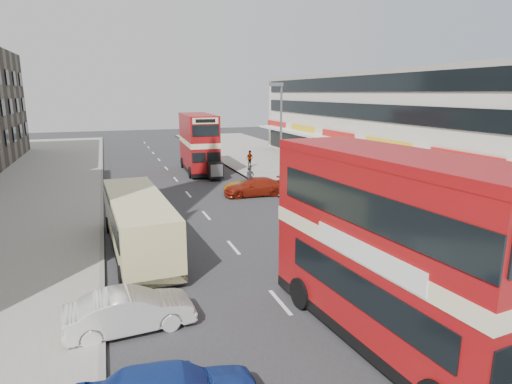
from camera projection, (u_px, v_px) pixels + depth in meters
name	position (u px, v px, depth m)	size (l,w,h in m)	color
ground	(304.00, 330.00, 13.77)	(160.00, 160.00, 0.00)	#28282B
road_surface	(188.00, 194.00, 32.16)	(12.00, 90.00, 0.01)	#28282B
pavement_right	(331.00, 183.00, 36.00)	(12.00, 90.00, 0.15)	gray
pavement_left	(7.00, 207.00, 28.28)	(12.00, 90.00, 0.15)	gray
kerb_left	(102.00, 200.00, 30.18)	(0.20, 90.00, 0.16)	gray
kerb_right	(265.00, 188.00, 34.10)	(0.20, 90.00, 0.16)	gray
commercial_row	(399.00, 123.00, 39.35)	(9.90, 46.20, 9.30)	beige
street_lamp	(280.00, 130.00, 31.34)	(1.00, 0.20, 8.12)	slate
bus_main	(392.00, 249.00, 12.61)	(3.70, 10.25, 5.60)	black
bus_second	(199.00, 143.00, 40.79)	(3.04, 9.69, 5.28)	black
coach	(138.00, 222.00, 20.26)	(2.94, 9.67, 2.53)	black
car_left_front	(130.00, 311.00, 13.66)	(1.40, 4.03, 1.33)	silver
car_right_a	(254.00, 187.00, 31.63)	(1.84, 4.53, 1.31)	maroon
car_right_b	(250.00, 185.00, 32.57)	(1.89, 4.10, 1.14)	orange
pedestrian_near	(333.00, 194.00, 28.09)	(0.60, 0.41, 1.64)	gray
pedestrian_far	(250.00, 159.00, 43.03)	(0.98, 0.41, 1.67)	gray
cyclist	(250.00, 185.00, 32.05)	(0.84, 1.92, 2.11)	gray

